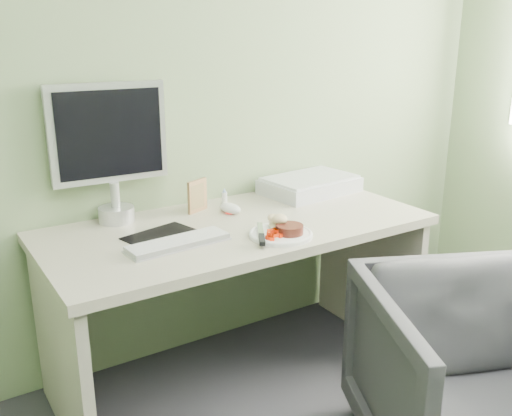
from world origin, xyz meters
TOP-DOWN VIEW (x-y plane):
  - wall_back at (0.00, 2.00)m, footprint 3.50×0.00m
  - desk at (0.00, 1.62)m, footprint 1.60×0.75m
  - plate at (0.07, 1.40)m, footprint 0.25×0.25m
  - steak at (0.09, 1.38)m, footprint 0.14×0.14m
  - potato_pile at (0.09, 1.46)m, footprint 0.12×0.10m
  - carrot_heap at (0.01, 1.38)m, footprint 0.06×0.06m
  - steak_knife at (-0.03, 1.39)m, footprint 0.14×0.23m
  - mousepad at (-0.32, 1.63)m, footprint 0.33×0.30m
  - keyboard at (-0.32, 1.52)m, footprint 0.40×0.14m
  - computer_mouse at (0.05, 1.77)m, footprint 0.09×0.13m
  - photo_frame at (-0.07, 1.86)m, footprint 0.11×0.06m
  - eyedrop_bottle at (0.09, 1.90)m, footprint 0.03×0.03m
  - scanner at (0.54, 1.84)m, footprint 0.48×0.34m
  - monitor at (-0.42, 1.94)m, footprint 0.48×0.15m
  - desk_chair at (0.42, 0.71)m, footprint 0.99×1.00m

SIDE VIEW (x-z plane):
  - desk_chair at x=0.42m, z-range 0.00..0.69m
  - desk at x=0.00m, z-range 0.18..0.91m
  - mousepad at x=-0.32m, z-range 0.73..0.73m
  - plate at x=0.07m, z-range 0.73..0.74m
  - keyboard at x=-0.32m, z-range 0.74..0.75m
  - computer_mouse at x=0.05m, z-range 0.73..0.77m
  - steak_knife at x=-0.03m, z-range 0.75..0.76m
  - steak at x=0.09m, z-range 0.74..0.78m
  - carrot_heap at x=0.01m, z-range 0.74..0.78m
  - eyedrop_bottle at x=0.09m, z-range 0.73..0.80m
  - scanner at x=0.54m, z-range 0.73..0.80m
  - potato_pile at x=0.09m, z-range 0.74..0.80m
  - photo_frame at x=-0.07m, z-range 0.73..0.87m
  - monitor at x=-0.42m, z-range 0.77..1.34m
  - wall_back at x=0.00m, z-range -0.40..3.10m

